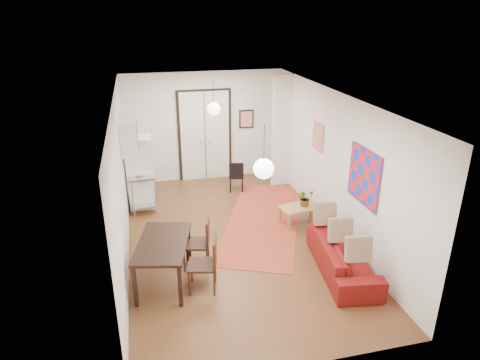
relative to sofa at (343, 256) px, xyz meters
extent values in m
plane|color=brown|center=(-1.64, 1.58, -0.30)|extent=(7.00, 7.00, 0.00)
cube|color=white|center=(-1.64, 1.58, 2.60)|extent=(4.20, 7.00, 0.02)
cube|color=white|center=(-1.64, 5.08, 1.15)|extent=(4.20, 0.02, 2.90)
cube|color=white|center=(-1.64, -1.92, 1.15)|extent=(4.20, 0.02, 2.90)
cube|color=white|center=(-3.74, 1.58, 1.15)|extent=(0.02, 7.00, 2.90)
cube|color=white|center=(0.46, 1.58, 1.15)|extent=(0.02, 7.00, 2.90)
cube|color=white|center=(-1.64, 5.04, 0.90)|extent=(1.44, 0.06, 2.50)
cube|color=white|center=(0.21, 4.13, 1.15)|extent=(0.50, 0.10, 2.90)
cube|color=white|center=(-3.56, 3.08, 1.60)|extent=(0.35, 1.00, 0.70)
cube|color=red|center=(0.44, 0.33, 1.35)|extent=(0.05, 1.00, 1.00)
cube|color=#F5E4CC|center=(0.44, 2.38, 1.50)|extent=(0.05, 0.50, 0.60)
cube|color=red|center=(-0.49, 5.05, 1.30)|extent=(0.40, 0.03, 0.50)
cube|color=#92593D|center=(-3.71, 3.58, 1.65)|extent=(0.03, 0.44, 0.54)
sphere|color=white|center=(-1.64, 3.58, 1.95)|extent=(0.30, 0.30, 0.30)
cylinder|color=black|center=(-1.64, 3.58, 2.35)|extent=(0.01, 0.01, 0.50)
sphere|color=white|center=(-1.64, -0.42, 1.95)|extent=(0.30, 0.30, 0.30)
cylinder|color=black|center=(-1.64, -0.42, 2.35)|extent=(0.01, 0.01, 0.50)
cube|color=#BB482E|center=(-0.82, 2.20, -0.30)|extent=(2.94, 4.27, 0.01)
imported|color=maroon|center=(0.00, 0.00, 0.00)|extent=(2.15, 1.08, 0.60)
cube|color=tan|center=(-0.07, 1.92, 0.07)|extent=(0.97, 0.66, 0.04)
cube|color=tan|center=(-0.46, 1.73, -0.12)|extent=(0.06, 0.06, 0.35)
cube|color=tan|center=(0.33, 1.73, -0.12)|extent=(0.06, 0.06, 0.35)
cube|color=tan|center=(-0.46, 2.12, -0.12)|extent=(0.06, 0.06, 0.35)
cube|color=tan|center=(0.33, 2.12, -0.12)|extent=(0.06, 0.06, 0.35)
imported|color=#30672E|center=(0.03, 1.92, 0.29)|extent=(0.36, 0.40, 0.38)
cube|color=silver|center=(-3.39, 3.63, 0.56)|extent=(0.64, 1.18, 0.04)
cube|color=silver|center=(-3.39, 3.63, -0.13)|extent=(0.60, 1.14, 0.03)
cylinder|color=silver|center=(-3.63, 3.09, 0.13)|extent=(0.04, 0.04, 0.86)
cylinder|color=silver|center=(-3.14, 3.09, 0.13)|extent=(0.04, 0.04, 0.86)
cylinder|color=silver|center=(-3.63, 4.16, 0.13)|extent=(0.04, 0.04, 0.86)
cylinder|color=silver|center=(-3.14, 4.16, 0.13)|extent=(0.04, 0.04, 0.86)
imported|color=silver|center=(-3.39, 3.33, 0.60)|extent=(0.22, 0.22, 0.05)
imported|color=teal|center=(-3.39, 3.88, 0.67)|extent=(0.09, 0.09, 0.18)
cube|color=white|center=(-3.39, 3.62, 0.54)|extent=(0.61, 0.61, 1.69)
cube|color=black|center=(-3.11, 0.40, 0.46)|extent=(1.11, 1.56, 0.05)
cube|color=black|center=(-3.46, -0.25, 0.06)|extent=(0.07, 0.07, 0.73)
cube|color=black|center=(-2.76, -0.25, 0.06)|extent=(0.07, 0.07, 0.73)
cube|color=black|center=(-3.46, 1.06, 0.06)|extent=(0.07, 0.07, 0.73)
cube|color=black|center=(-2.76, 1.06, 0.06)|extent=(0.07, 0.07, 0.73)
cube|color=#3B1F12|center=(-2.51, 0.75, 0.16)|extent=(0.55, 0.54, 0.04)
cube|color=#3B1F12|center=(-2.51, 0.97, 0.43)|extent=(0.14, 0.44, 0.48)
cylinder|color=#3B1F12|center=(-2.70, 0.55, -0.07)|extent=(0.03, 0.03, 0.46)
cylinder|color=#3B1F12|center=(-2.32, 0.55, -0.07)|extent=(0.03, 0.03, 0.46)
cylinder|color=#3B1F12|center=(-2.70, 0.96, -0.07)|extent=(0.03, 0.03, 0.46)
cylinder|color=#3B1F12|center=(-2.32, 0.96, -0.07)|extent=(0.03, 0.03, 0.46)
cube|color=#3B1F12|center=(-2.51, 0.05, 0.16)|extent=(0.55, 0.54, 0.04)
cube|color=#3B1F12|center=(-2.51, 0.27, 0.43)|extent=(0.14, 0.44, 0.48)
cylinder|color=#3B1F12|center=(-2.70, -0.15, -0.07)|extent=(0.03, 0.03, 0.46)
cylinder|color=#3B1F12|center=(-2.32, -0.15, -0.07)|extent=(0.03, 0.03, 0.46)
cylinder|color=#3B1F12|center=(-2.70, 0.26, -0.07)|extent=(0.03, 0.03, 0.46)
cylinder|color=#3B1F12|center=(-2.32, 0.26, -0.07)|extent=(0.03, 0.03, 0.46)
cube|color=black|center=(-1.02, 4.00, 0.09)|extent=(0.44, 0.44, 0.04)
cube|color=black|center=(-1.02, 4.16, 0.31)|extent=(0.37, 0.12, 0.39)
cylinder|color=black|center=(-1.17, 3.85, -0.10)|extent=(0.03, 0.03, 0.39)
cylinder|color=black|center=(-0.86, 3.85, -0.10)|extent=(0.03, 0.03, 0.39)
cylinder|color=black|center=(-1.17, 4.15, -0.10)|extent=(0.03, 0.03, 0.39)
cylinder|color=black|center=(-0.86, 4.15, -0.10)|extent=(0.03, 0.03, 0.39)
camera|label=1|loc=(-3.31, -5.92, 4.09)|focal=32.00mm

